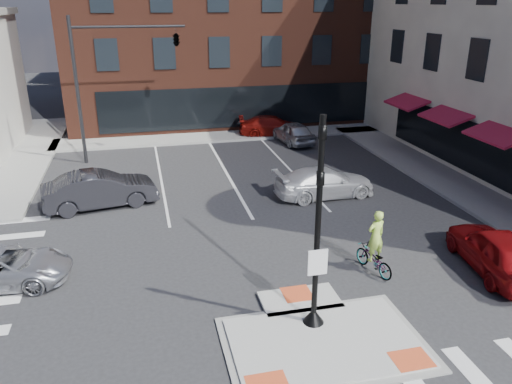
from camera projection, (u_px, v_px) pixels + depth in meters
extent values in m
plane|color=#28282B|center=(318.00, 334.00, 13.89)|extent=(120.00, 120.00, 0.00)
cube|color=gray|center=(324.00, 344.00, 13.43)|extent=(5.40, 3.60, 0.06)
cube|color=#A8A8A3|center=(324.00, 343.00, 13.42)|extent=(5.00, 3.20, 0.12)
cube|color=#A8A8A3|center=(300.00, 301.00, 15.32)|extent=(2.40, 1.40, 0.12)
cube|color=#DB4F26|center=(267.00, 384.00, 11.89)|extent=(1.00, 0.80, 0.01)
cube|color=#DB4F26|center=(411.00, 359.00, 12.71)|extent=(1.00, 0.80, 0.01)
cube|color=#DB4F26|center=(297.00, 294.00, 15.57)|extent=(0.90, 0.90, 0.01)
cube|color=gray|center=(28.00, 156.00, 29.65)|extent=(3.00, 20.00, 0.15)
cube|color=gray|center=(451.00, 182.00, 25.29)|extent=(3.00, 24.00, 0.15)
cube|color=gray|center=(249.00, 134.00, 34.50)|extent=(26.00, 3.00, 0.15)
cube|color=#4B2217|center=(222.00, 17.00, 40.93)|extent=(24.00, 18.00, 15.00)
cube|color=black|center=(246.00, 107.00, 34.79)|extent=(20.00, 0.12, 2.80)
cube|color=black|center=(477.00, 150.00, 24.97)|extent=(0.12, 16.00, 2.60)
cube|color=#B0173A|center=(469.00, 124.00, 24.33)|extent=(1.46, 3.00, 0.58)
cube|color=#B0173A|center=(407.00, 102.00, 29.78)|extent=(1.46, 3.00, 0.58)
cube|color=slate|center=(135.00, 35.00, 58.48)|extent=(10.00, 12.00, 10.00)
cube|color=brown|center=(240.00, 24.00, 62.75)|extent=(12.00, 12.00, 12.00)
cone|color=black|center=(314.00, 315.00, 14.13)|extent=(0.60, 0.60, 0.45)
cylinder|color=black|center=(318.00, 223.00, 13.11)|extent=(0.16, 0.16, 5.80)
cube|color=white|center=(318.00, 262.00, 13.40)|extent=(0.55, 0.04, 0.75)
imported|color=black|center=(322.00, 146.00, 12.36)|extent=(0.18, 0.22, 1.10)
imported|color=black|center=(320.00, 191.00, 12.79)|extent=(0.18, 0.22, 1.10)
cylinder|color=black|center=(78.00, 93.00, 27.19)|extent=(0.20, 0.20, 8.00)
cylinder|color=black|center=(128.00, 27.00, 26.62)|extent=(6.00, 0.14, 0.14)
imported|color=black|center=(176.00, 38.00, 27.38)|extent=(0.48, 2.24, 0.90)
imported|color=#B4B5BC|center=(1.00, 267.00, 16.17)|extent=(4.60, 2.57, 1.22)
imported|color=maroon|center=(497.00, 250.00, 16.88)|extent=(2.47, 4.76, 1.55)
imported|color=silver|center=(325.00, 182.00, 23.46)|extent=(4.87, 2.20, 1.38)
imported|color=#2A292F|center=(100.00, 190.00, 22.23)|extent=(5.16, 2.57, 1.62)
imported|color=silver|center=(293.00, 132.00, 32.43)|extent=(2.22, 4.33, 1.41)
imported|color=maroon|center=(273.00, 126.00, 34.16)|extent=(4.87, 2.59, 1.34)
imported|color=#3F3F44|center=(374.00, 259.00, 16.92)|extent=(1.05, 1.90, 0.94)
imported|color=#B6E450|center=(376.00, 236.00, 16.60)|extent=(0.75, 0.58, 1.81)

